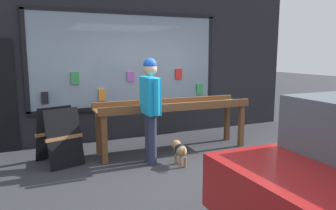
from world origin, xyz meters
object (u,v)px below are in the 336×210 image
object	(u,v)px
display_table_main	(173,110)
small_dog	(180,150)
person_browsing	(150,102)
sandwich_board_sign	(59,135)

from	to	relation	value
display_table_main	small_dog	xyz separation A→B (m)	(-0.26, -0.79, -0.52)
person_browsing	small_dog	xyz separation A→B (m)	(0.40, -0.29, -0.78)
display_table_main	person_browsing	xyz separation A→B (m)	(-0.66, -0.50, 0.26)
sandwich_board_sign	person_browsing	bearing A→B (deg)	-41.30
person_browsing	sandwich_board_sign	world-z (taller)	person_browsing
display_table_main	sandwich_board_sign	world-z (taller)	display_table_main
small_dog	sandwich_board_sign	distance (m)	2.04
display_table_main	person_browsing	size ratio (longest dim) A/B	1.67
small_dog	display_table_main	bearing A→B (deg)	-12.63
person_browsing	small_dog	distance (m)	0.92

